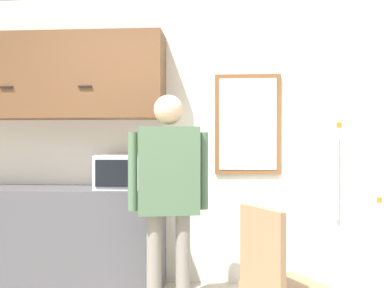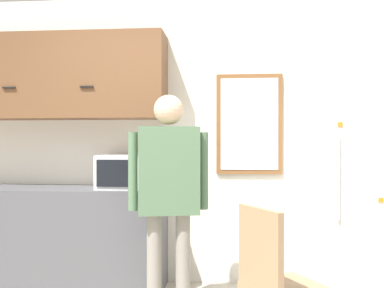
{
  "view_description": "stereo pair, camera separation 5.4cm",
  "coord_description": "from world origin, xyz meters",
  "px_view_note": "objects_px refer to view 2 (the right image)",
  "views": [
    {
      "loc": [
        0.36,
        -2.09,
        1.33
      ],
      "look_at": [
        0.13,
        1.06,
        1.31
      ],
      "focal_mm": 40.0,
      "sensor_mm": 36.0,
      "label": 1
    },
    {
      "loc": [
        0.41,
        -2.08,
        1.33
      ],
      "look_at": [
        0.13,
        1.06,
        1.31
      ],
      "focal_mm": 40.0,
      "sensor_mm": 36.0,
      "label": 2
    }
  ],
  "objects_px": {
    "refrigerator": "(355,192)",
    "chair": "(276,278)",
    "person": "(169,182)",
    "microwave": "(126,172)"
  },
  "relations": [
    {
      "from": "microwave",
      "to": "chair",
      "type": "xyz_separation_m",
      "value": [
        1.19,
        -1.18,
        -0.54
      ]
    },
    {
      "from": "person",
      "to": "chair",
      "type": "relative_size",
      "value": 1.78
    },
    {
      "from": "refrigerator",
      "to": "chair",
      "type": "height_order",
      "value": "refrigerator"
    },
    {
      "from": "person",
      "to": "refrigerator",
      "type": "distance_m",
      "value": 1.58
    },
    {
      "from": "refrigerator",
      "to": "microwave",
      "type": "bearing_deg",
      "value": 177.87
    },
    {
      "from": "person",
      "to": "chair",
      "type": "distance_m",
      "value": 1.08
    },
    {
      "from": "person",
      "to": "chair",
      "type": "xyz_separation_m",
      "value": [
        0.73,
        -0.61,
        -0.51
      ]
    },
    {
      "from": "microwave",
      "to": "refrigerator",
      "type": "relative_size",
      "value": 0.26
    },
    {
      "from": "refrigerator",
      "to": "chair",
      "type": "xyz_separation_m",
      "value": [
        -0.77,
        -1.1,
        -0.39
      ]
    },
    {
      "from": "microwave",
      "to": "refrigerator",
      "type": "height_order",
      "value": "refrigerator"
    }
  ]
}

